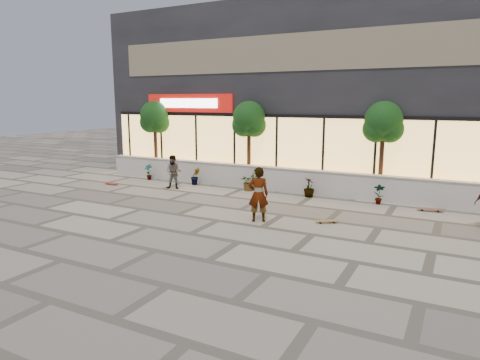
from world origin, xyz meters
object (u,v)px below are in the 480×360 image
at_px(skateboard_right_near, 430,209).
at_px(tree_mideast, 383,125).
at_px(skateboard_left, 111,183).
at_px(skater_left, 174,172).
at_px(skateboard_center, 327,221).
at_px(tree_midwest, 249,121).
at_px(skater_center, 258,194).
at_px(tree_west, 155,119).

bearing_deg(skateboard_right_near, tree_mideast, 134.94).
bearing_deg(skateboard_left, skater_left, 11.50).
relative_size(skater_left, skateboard_center, 2.12).
bearing_deg(skateboard_right_near, tree_midwest, 160.66).
bearing_deg(skateboard_left, skateboard_center, -6.54).
bearing_deg(skateboard_right_near, skateboard_left, 177.79).
distance_m(tree_mideast, skater_left, 9.14).
xyz_separation_m(skater_center, skateboard_center, (2.08, 0.85, -0.84)).
relative_size(skater_center, skateboard_right_near, 2.05).
bearing_deg(tree_mideast, skateboard_left, -165.28).
bearing_deg(skateboard_left, skateboard_right_near, 8.34).
distance_m(tree_west, skateboard_center, 12.02).
relative_size(tree_midwest, skater_left, 2.56).
relative_size(tree_west, skateboard_right_near, 4.40).
height_order(skateboard_center, skateboard_left, skateboard_left).
distance_m(skater_center, skateboard_center, 2.39).
distance_m(tree_west, skater_center, 10.43).
height_order(tree_west, tree_mideast, same).
height_order(skater_center, skater_left, skater_center).
distance_m(skateboard_center, skateboard_right_near, 4.29).
xyz_separation_m(tree_west, skateboard_center, (10.67, -4.69, -2.91)).
distance_m(tree_west, tree_mideast, 11.50).
xyz_separation_m(tree_west, skateboard_left, (-0.26, -3.09, -2.91)).
bearing_deg(skateboard_center, skateboard_left, 140.70).
bearing_deg(tree_west, skateboard_left, -94.80).
distance_m(skater_center, skater_left, 6.35).
bearing_deg(tree_mideast, skater_left, -163.43).
distance_m(tree_midwest, skateboard_left, 7.15).
bearing_deg(tree_west, skateboard_right_near, -6.32).
bearing_deg(tree_midwest, skateboard_left, -151.80).
distance_m(skater_center, skateboard_right_near, 6.44).
bearing_deg(skater_center, skateboard_right_near, -166.95).
relative_size(tree_midwest, skater_center, 2.15).
bearing_deg(skateboard_right_near, skater_left, 176.80).
distance_m(tree_midwest, skateboard_center, 7.56).
bearing_deg(skateboard_left, skater_center, -13.66).
bearing_deg(tree_west, skateboard_center, -23.70).
xyz_separation_m(skateboard_center, skateboard_left, (-10.93, 1.60, 0.01)).
bearing_deg(tree_midwest, skater_center, -60.76).
distance_m(tree_west, skater_left, 4.51).
bearing_deg(tree_west, skater_left, -40.15).
distance_m(skater_left, skateboard_left, 3.38).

